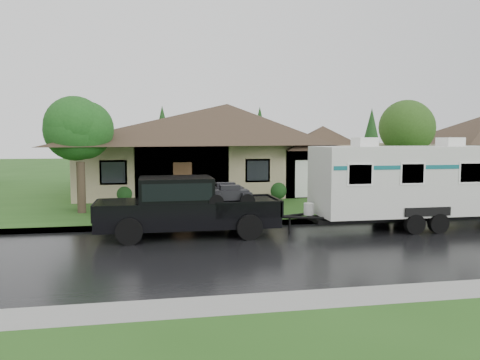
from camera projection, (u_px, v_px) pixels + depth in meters
name	position (u px, v px, depth m)	size (l,w,h in m)	color
ground	(234.00, 238.00, 16.64)	(140.00, 140.00, 0.00)	#28551A
road	(245.00, 251.00, 14.69)	(140.00, 8.00, 0.01)	black
curb	(224.00, 224.00, 18.84)	(140.00, 0.50, 0.15)	gray
lawn	(196.00, 190.00, 31.32)	(140.00, 26.00, 0.15)	#28551A
house_main	(232.00, 137.00, 30.29)	(19.44, 10.80, 6.90)	gray
tree_left_green	(79.00, 132.00, 20.97)	(3.21, 3.21, 5.31)	#382B1E
tree_right_green	(405.00, 132.00, 27.17)	(3.25, 3.25, 5.37)	#382B1E
shrub_row	(241.00, 190.00, 26.06)	(13.60, 1.00, 1.00)	#143814
pickup_truck	(185.00, 205.00, 16.84)	(6.44, 2.45, 2.15)	black
travel_trailer	(409.00, 180.00, 18.39)	(7.94, 2.79, 3.56)	silver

